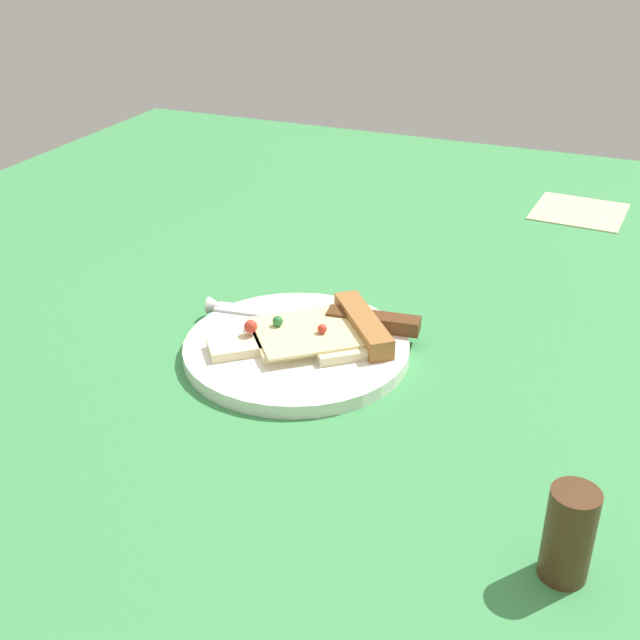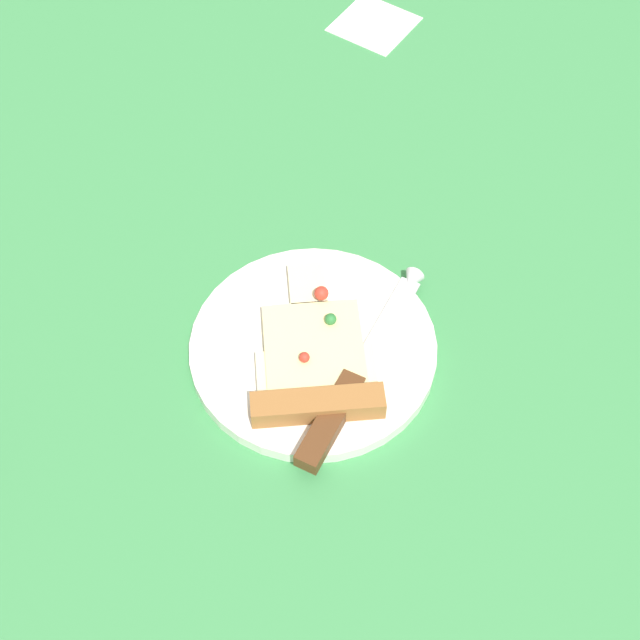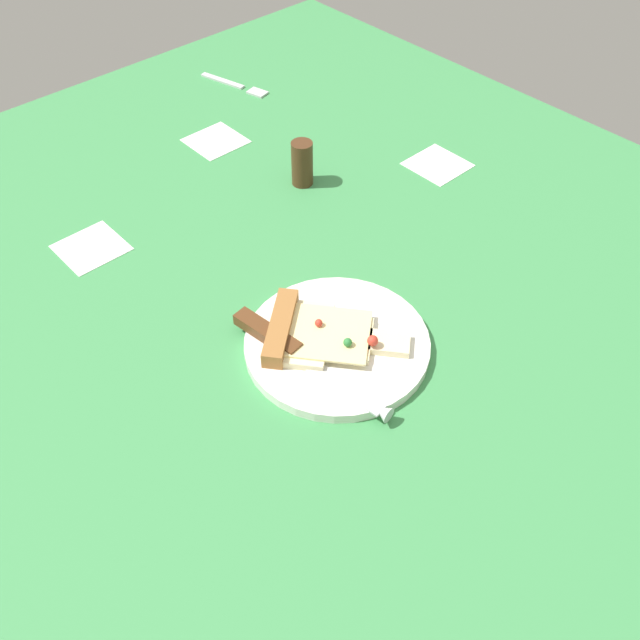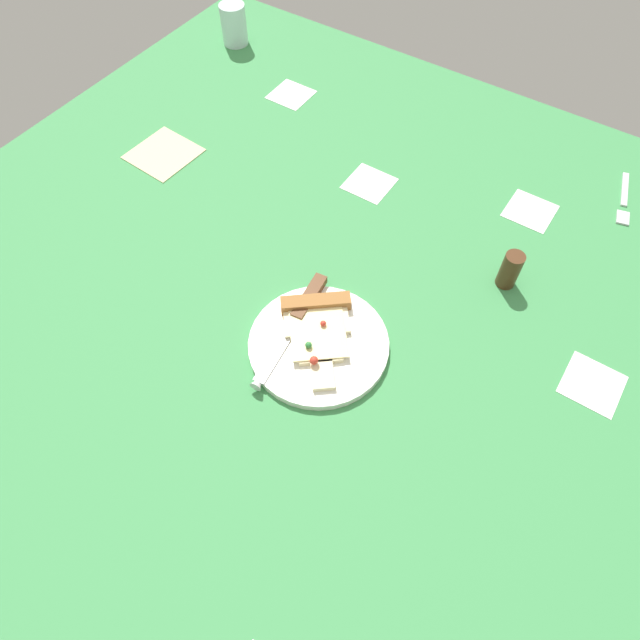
{
  "view_description": "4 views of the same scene",
  "coord_description": "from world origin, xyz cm",
  "px_view_note": "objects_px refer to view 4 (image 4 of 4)",
  "views": [
    {
      "loc": [
        -73.36,
        -24.72,
        43.08
      ],
      "look_at": [
        -4.9,
        4.04,
        3.3
      ],
      "focal_mm": 45.35,
      "sensor_mm": 36.0,
      "label": 1
    },
    {
      "loc": [
        21.03,
        -34.86,
        76.12
      ],
      "look_at": [
        -8.05,
        8.1,
        2.03
      ],
      "focal_mm": 53.18,
      "sensor_mm": 36.0,
      "label": 2
    },
    {
      "loc": [
        34.71,
        48.38,
        67.18
      ],
      "look_at": [
        -6.24,
        3.6,
        4.22
      ],
      "focal_mm": 39.62,
      "sensor_mm": 36.0,
      "label": 3
    },
    {
      "loc": [
        -34.73,
        46.81,
        81.91
      ],
      "look_at": [
        -5.42,
        2.58,
        2.69
      ],
      "focal_mm": 31.88,
      "sensor_mm": 36.0,
      "label": 4
    }
  ],
  "objects_px": {
    "pizza_slice": "(317,327)",
    "napkin": "(164,153)",
    "pepper_shaker": "(510,270)",
    "fork": "(624,200)",
    "plate": "(319,345)",
    "knife": "(297,318)",
    "drinking_glass": "(234,24)"
  },
  "relations": [
    {
      "from": "plate",
      "to": "napkin",
      "type": "distance_m",
      "value": 0.59
    },
    {
      "from": "plate",
      "to": "pizza_slice",
      "type": "height_order",
      "value": "pizza_slice"
    },
    {
      "from": "plate",
      "to": "knife",
      "type": "xyz_separation_m",
      "value": [
        0.06,
        -0.02,
        0.01
      ]
    },
    {
      "from": "plate",
      "to": "pizza_slice",
      "type": "distance_m",
      "value": 0.03
    },
    {
      "from": "knife",
      "to": "napkin",
      "type": "xyz_separation_m",
      "value": [
        0.49,
        -0.2,
        -0.02
      ]
    },
    {
      "from": "pepper_shaker",
      "to": "napkin",
      "type": "xyz_separation_m",
      "value": [
        0.76,
        0.08,
        -0.04
      ]
    },
    {
      "from": "knife",
      "to": "fork",
      "type": "height_order",
      "value": "knife"
    },
    {
      "from": "pepper_shaker",
      "to": "fork",
      "type": "relative_size",
      "value": 0.49
    },
    {
      "from": "plate",
      "to": "pepper_shaker",
      "type": "distance_m",
      "value": 0.37
    },
    {
      "from": "knife",
      "to": "pizza_slice",
      "type": "bearing_deg",
      "value": 176.05
    },
    {
      "from": "pizza_slice",
      "to": "napkin",
      "type": "height_order",
      "value": "pizza_slice"
    },
    {
      "from": "drinking_glass",
      "to": "pepper_shaker",
      "type": "distance_m",
      "value": 0.96
    },
    {
      "from": "knife",
      "to": "pepper_shaker",
      "type": "xyz_separation_m",
      "value": [
        -0.26,
        -0.28,
        0.02
      ]
    },
    {
      "from": "plate",
      "to": "napkin",
      "type": "xyz_separation_m",
      "value": [
        0.55,
        -0.22,
        -0.01
      ]
    },
    {
      "from": "pizza_slice",
      "to": "napkin",
      "type": "xyz_separation_m",
      "value": [
        0.53,
        -0.2,
        -0.02
      ]
    },
    {
      "from": "knife",
      "to": "drinking_glass",
      "type": "distance_m",
      "value": 0.89
    },
    {
      "from": "plate",
      "to": "napkin",
      "type": "height_order",
      "value": "plate"
    },
    {
      "from": "fork",
      "to": "napkin",
      "type": "relative_size",
      "value": 1.17
    },
    {
      "from": "pizza_slice",
      "to": "pepper_shaker",
      "type": "xyz_separation_m",
      "value": [
        -0.22,
        -0.28,
        0.01
      ]
    },
    {
      "from": "pizza_slice",
      "to": "fork",
      "type": "relative_size",
      "value": 1.21
    },
    {
      "from": "drinking_glass",
      "to": "fork",
      "type": "relative_size",
      "value": 0.63
    },
    {
      "from": "pizza_slice",
      "to": "fork",
      "type": "distance_m",
      "value": 0.7
    },
    {
      "from": "plate",
      "to": "knife",
      "type": "height_order",
      "value": "knife"
    },
    {
      "from": "pizza_slice",
      "to": "drinking_glass",
      "type": "distance_m",
      "value": 0.92
    },
    {
      "from": "pepper_shaker",
      "to": "napkin",
      "type": "distance_m",
      "value": 0.76
    },
    {
      "from": "plate",
      "to": "pepper_shaker",
      "type": "bearing_deg",
      "value": -124.54
    },
    {
      "from": "pizza_slice",
      "to": "knife",
      "type": "bearing_deg",
      "value": -35.85
    },
    {
      "from": "knife",
      "to": "pepper_shaker",
      "type": "bearing_deg",
      "value": -140.19
    },
    {
      "from": "fork",
      "to": "pizza_slice",
      "type": "bearing_deg",
      "value": 46.3
    },
    {
      "from": "drinking_glass",
      "to": "pepper_shaker",
      "type": "xyz_separation_m",
      "value": [
        -0.89,
        0.35,
        -0.01
      ]
    },
    {
      "from": "plate",
      "to": "pizza_slice",
      "type": "xyz_separation_m",
      "value": [
        0.02,
        -0.02,
        0.02
      ]
    },
    {
      "from": "napkin",
      "to": "pizza_slice",
      "type": "bearing_deg",
      "value": 159.4
    }
  ]
}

